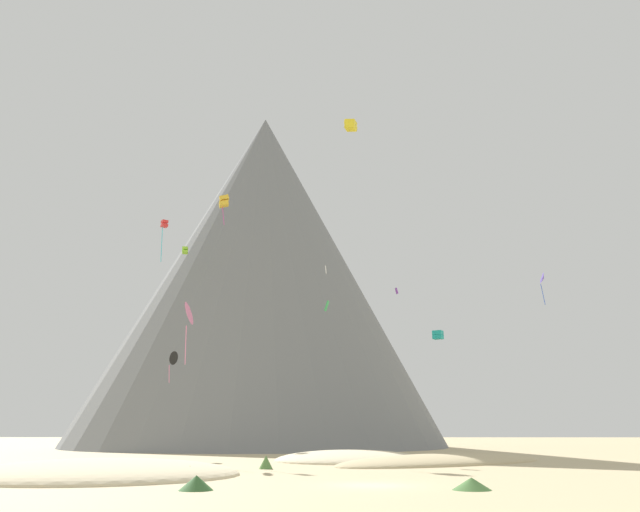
{
  "coord_description": "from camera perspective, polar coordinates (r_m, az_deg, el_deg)",
  "views": [
    {
      "loc": [
        -2.21,
        -36.22,
        2.94
      ],
      "look_at": [
        -3.6,
        46.07,
        25.38
      ],
      "focal_mm": 35.65,
      "sensor_mm": 36.0,
      "label": 1
    }
  ],
  "objects": [
    {
      "name": "kite_teal_mid",
      "position": [
        80.07,
        10.54,
        -6.98
      ],
      "size": [
        1.52,
        1.53,
        1.05
      ],
      "rotation": [
        0.0,
        0.0,
        5.8
      ],
      "color": "teal"
    },
    {
      "name": "kite_indigo_mid",
      "position": [
        88.51,
        19.38,
        -1.94
      ],
      "size": [
        0.92,
        1.56,
        4.34
      ],
      "rotation": [
        0.0,
        0.0,
        1.45
      ],
      "color": "#5138B2"
    },
    {
      "name": "bush_mid_center",
      "position": [
        41.84,
        -11.61,
        -18.47
      ],
      "size": [
        3.1,
        3.1,
        0.75
      ],
      "primitive_type": "cone",
      "rotation": [
        0.0,
        0.0,
        2.36
      ],
      "color": "#668C4C",
      "rests_on": "ground_plane"
    },
    {
      "name": "kite_black_low",
      "position": [
        72.31,
        -13.08,
        -8.93
      ],
      "size": [
        1.02,
        1.55,
        3.46
      ],
      "rotation": [
        0.0,
        0.0,
        4.3
      ],
      "color": "black"
    },
    {
      "name": "kite_gold_high",
      "position": [
        87.45,
        -8.62,
        4.87
      ],
      "size": [
        1.55,
        1.47,
        4.24
      ],
      "rotation": [
        0.0,
        0.0,
        4.91
      ],
      "color": "gold"
    },
    {
      "name": "dune_foreground_left",
      "position": [
        59.97,
        11.12,
        -17.79
      ],
      "size": [
        24.74,
        22.53,
        1.66
      ],
      "primitive_type": "ellipsoid",
      "rotation": [
        0.0,
        0.0,
        0.68
      ],
      "color": "#C6B284",
      "rests_on": "ground_plane"
    },
    {
      "name": "ground_plane",
      "position": [
        36.41,
        4.73,
        -19.83
      ],
      "size": [
        400.0,
        400.0,
        0.0
      ],
      "primitive_type": "plane",
      "color": "#C6B284"
    },
    {
      "name": "bush_far_right",
      "position": [
        34.39,
        13.45,
        -19.26
      ],
      "size": [
        2.53,
        2.53,
        0.6
      ],
      "primitive_type": "cone",
      "rotation": [
        0.0,
        0.0,
        1.92
      ],
      "color": "#477238",
      "rests_on": "ground_plane"
    },
    {
      "name": "dune_foreground_right",
      "position": [
        45.47,
        -19.17,
        -18.16
      ],
      "size": [
        23.42,
        22.92,
        2.16
      ],
      "primitive_type": "ellipsoid",
      "rotation": [
        0.0,
        0.0,
        0.42
      ],
      "color": "beige",
      "rests_on": "ground_plane"
    },
    {
      "name": "kite_white_mid",
      "position": [
        91.1,
        0.53,
        -1.23
      ],
      "size": [
        0.22,
        1.2,
        1.25
      ],
      "rotation": [
        0.0,
        0.0,
        3.86
      ],
      "color": "white"
    },
    {
      "name": "rock_massif",
      "position": [
        114.72,
        -5.99,
        -2.44
      ],
      "size": [
        74.66,
        74.66,
        60.84
      ],
      "color": "slate",
      "rests_on": "ground_plane"
    },
    {
      "name": "bush_near_left",
      "position": [
        50.79,
        -4.88,
        -17.96
      ],
      "size": [
        1.47,
        1.47,
        0.99
      ],
      "primitive_type": "cone",
      "rotation": [
        0.0,
        0.0,
        2.14
      ],
      "color": "#568442",
      "rests_on": "ground_plane"
    },
    {
      "name": "kite_lime_high",
      "position": [
        99.02,
        -12.02,
        0.5
      ],
      "size": [
        0.95,
        1.0,
        1.05
      ],
      "rotation": [
        0.0,
        0.0,
        3.29
      ],
      "color": "#8CD133"
    },
    {
      "name": "dune_midground",
      "position": [
        63.07,
        2.79,
        -17.9
      ],
      "size": [
        19.2,
        19.41,
        2.03
      ],
      "primitive_type": "ellipsoid",
      "rotation": [
        0.0,
        0.0,
        1.16
      ],
      "color": "beige",
      "rests_on": "ground_plane"
    },
    {
      "name": "kite_green_mid",
      "position": [
        68.27,
        0.61,
        -4.51
      ],
      "size": [
        0.58,
        0.75,
        1.1
      ],
      "rotation": [
        0.0,
        0.0,
        0.53
      ],
      "color": "green"
    },
    {
      "name": "bush_ridge_crest",
      "position": [
        33.88,
        -11.05,
        -19.35
      ],
      "size": [
        2.45,
        2.45,
        0.72
      ],
      "primitive_type": "cone",
      "rotation": [
        0.0,
        0.0,
        0.69
      ],
      "color": "#386633",
      "rests_on": "ground_plane"
    },
    {
      "name": "kite_red_high",
      "position": [
        81.48,
        -13.81,
        2.69
      ],
      "size": [
        1.02,
        1.02,
        5.33
      ],
      "rotation": [
        0.0,
        0.0,
        0.63
      ],
      "color": "red"
    },
    {
      "name": "kite_yellow_high",
      "position": [
        85.82,
        2.77,
        11.64
      ],
      "size": [
        1.8,
        1.75,
        1.43
      ],
      "rotation": [
        0.0,
        0.0,
        4.38
      ],
      "color": "yellow"
    },
    {
      "name": "kite_violet_mid",
      "position": [
        88.55,
        6.89,
        -3.13
      ],
      "size": [
        0.4,
        1.0,
        0.95
      ],
      "rotation": [
        0.0,
        0.0,
        0.95
      ],
      "color": "purple"
    },
    {
      "name": "kite_pink_low",
      "position": [
        62.26,
        -11.78,
        -5.13
      ],
      "size": [
        1.04,
        2.34,
        5.98
      ],
      "rotation": [
        0.0,
        0.0,
        4.66
      ],
      "color": "pink"
    }
  ]
}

